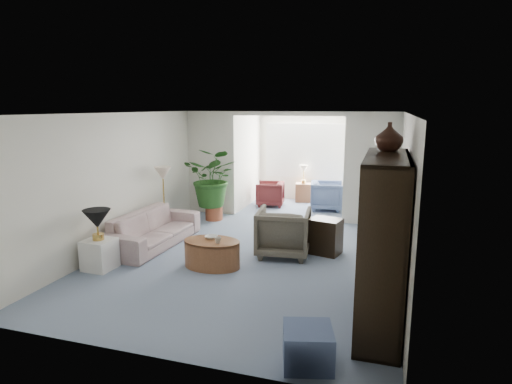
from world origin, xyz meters
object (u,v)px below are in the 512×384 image
(framed_picture, at_px, (404,170))
(coffee_cup, at_px, (218,240))
(entertainment_cabinet, at_px, (383,242))
(sunroom_chair_maroon, at_px, (270,194))
(plant_pot, at_px, (214,213))
(sunroom_table, at_px, (303,193))
(table_lamp, at_px, (97,219))
(coffee_table, at_px, (212,254))
(sofa, at_px, (153,229))
(floor_lamp, at_px, (163,173))
(sunroom_chair_blue, at_px, (327,196))
(coffee_bowl, at_px, (211,237))
(wingback_chair, at_px, (284,232))
(cabinet_urn, at_px, (389,137))
(side_table_dark, at_px, (325,236))
(ottoman, at_px, (308,346))
(end_table, at_px, (100,254))

(framed_picture, xyz_separation_m, coffee_cup, (-2.76, -0.39, -1.20))
(entertainment_cabinet, xyz_separation_m, sunroom_chair_maroon, (-2.95, 5.69, -0.71))
(plant_pot, distance_m, sunroom_table, 3.01)
(table_lamp, distance_m, coffee_table, 1.92)
(sofa, relative_size, coffee_table, 2.33)
(floor_lamp, relative_size, sunroom_chair_blue, 0.45)
(coffee_bowl, xyz_separation_m, entertainment_cabinet, (2.73, -1.21, 0.55))
(wingback_chair, xyz_separation_m, sunroom_chair_maroon, (-1.25, 3.66, -0.10))
(table_lamp, height_order, floor_lamp, floor_lamp)
(cabinet_urn, relative_size, sunroom_chair_maroon, 0.50)
(floor_lamp, bearing_deg, sunroom_table, 59.01)
(plant_pot, xyz_separation_m, sunroom_chair_blue, (2.37, 1.78, 0.20))
(coffee_bowl, height_order, sunroom_chair_blue, sunroom_chair_blue)
(entertainment_cabinet, bearing_deg, plant_pot, 134.36)
(entertainment_cabinet, distance_m, sunroom_chair_maroon, 6.44)
(sunroom_table, bearing_deg, wingback_chair, -83.51)
(entertainment_cabinet, relative_size, plant_pot, 5.15)
(sofa, height_order, coffee_bowl, sofa)
(side_table_dark, bearing_deg, coffee_table, -144.32)
(entertainment_cabinet, height_order, sunroom_chair_blue, entertainment_cabinet)
(framed_picture, relative_size, coffee_bowl, 2.44)
(sunroom_chair_maroon, bearing_deg, sofa, -26.19)
(sunroom_chair_maroon, bearing_deg, coffee_cup, -3.29)
(ottoman, bearing_deg, sunroom_chair_blue, 96.48)
(sunroom_chair_blue, bearing_deg, plant_pot, 118.54)
(floor_lamp, relative_size, sunroom_chair_maroon, 0.51)
(table_lamp, relative_size, sunroom_table, 0.85)
(coffee_bowl, height_order, side_table_dark, side_table_dark)
(sofa, distance_m, entertainment_cabinet, 4.63)
(entertainment_cabinet, relative_size, sunroom_chair_blue, 2.57)
(framed_picture, relative_size, sunroom_chair_blue, 0.62)
(sunroom_chair_maroon, bearing_deg, sunroom_chair_blue, 81.68)
(coffee_bowl, distance_m, sunroom_table, 5.26)
(table_lamp, bearing_deg, cabinet_urn, 0.33)
(cabinet_urn, height_order, sunroom_chair_blue, cabinet_urn)
(cabinet_urn, xyz_separation_m, sunroom_chair_maroon, (-2.95, 5.19, -1.92))
(sunroom_chair_blue, bearing_deg, framed_picture, -166.97)
(sunroom_table, bearing_deg, end_table, -110.21)
(cabinet_urn, distance_m, sunroom_table, 6.63)
(end_table, xyz_separation_m, coffee_table, (1.71, 0.64, -0.02))
(coffee_table, bearing_deg, ottoman, -48.19)
(framed_picture, height_order, floor_lamp, framed_picture)
(floor_lamp, height_order, ottoman, floor_lamp)
(floor_lamp, distance_m, sunroom_chair_blue, 4.32)
(coffee_bowl, bearing_deg, wingback_chair, 38.03)
(framed_picture, relative_size, coffee_cup, 4.66)
(side_table_dark, height_order, entertainment_cabinet, entertainment_cabinet)
(coffee_table, height_order, entertainment_cabinet, entertainment_cabinet)
(coffee_table, bearing_deg, end_table, -159.56)
(framed_picture, xyz_separation_m, coffee_table, (-2.91, -0.29, -1.47))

